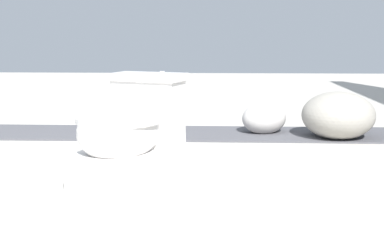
# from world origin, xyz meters

# --- Properties ---
(ground_plane) EXTENTS (14.00, 14.00, 0.00)m
(ground_plane) POSITION_xyz_m (0.00, 0.00, 0.00)
(ground_plane) COLOR #B7B2A8
(gravel_strip) EXTENTS (0.56, 8.00, 0.01)m
(gravel_strip) POSITION_xyz_m (-1.17, 0.50, 0.01)
(gravel_strip) COLOR #4C4C51
(gravel_strip) RESTS_ON ground
(toilet) EXTENTS (0.71, 0.55, 0.52)m
(toilet) POSITION_xyz_m (0.04, 0.15, 0.22)
(toilet) COLOR white
(toilet) RESTS_ON ground
(boulder_near) EXTENTS (0.38, 0.41, 0.22)m
(boulder_near) POSITION_xyz_m (-1.21, 0.90, 0.11)
(boulder_near) COLOR #B7B2AD
(boulder_near) RESTS_ON ground
(boulder_far) EXTENTS (0.63, 0.62, 0.32)m
(boulder_far) POSITION_xyz_m (-1.06, 1.38, 0.16)
(boulder_far) COLOR gray
(boulder_far) RESTS_ON ground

